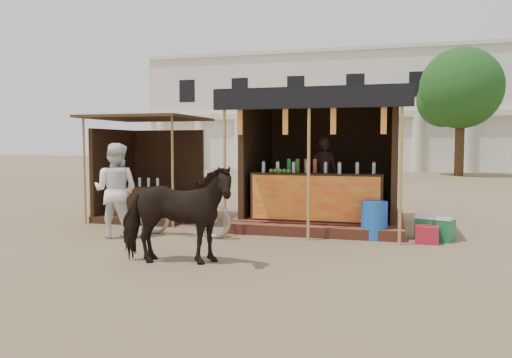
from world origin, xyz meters
The scene contains 11 objects.
ground centered at (0.00, 0.00, 0.00)m, with size 120.00×120.00×0.00m, color #846B4C.
main_stall centered at (1.00, 3.36, 1.03)m, with size 3.60×3.61×2.78m.
secondary_stall centered at (-3.17, 3.24, 0.85)m, with size 2.40×2.40×2.38m.
cow centered at (-0.56, -0.75, 0.73)m, with size 0.79×1.72×1.46m, color black.
motorbike centered at (-1.35, 1.35, 0.52)m, with size 0.69×1.98×1.04m, color gray.
bystander centered at (-2.54, 0.90, 0.89)m, with size 0.86×0.67×1.77m, color white.
blue_barrel centered at (2.15, 2.00, 0.35)m, with size 0.48×0.48×0.71m, color blue.
red_crate centered at (3.07, 1.88, 0.15)m, with size 0.39×0.43×0.31m, color #A41B2A.
cooler centered at (3.23, 2.19, 0.23)m, with size 0.76×0.64×0.46m.
background_building centered at (-2.00, 29.94, 3.98)m, with size 26.00×7.45×8.18m.
tree centered at (5.81, 22.14, 4.63)m, with size 4.50×4.40×7.00m.
Camera 1 is at (2.45, -7.37, 1.75)m, focal length 35.00 mm.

